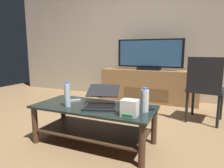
{
  "coord_description": "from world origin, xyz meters",
  "views": [
    {
      "loc": [
        0.99,
        -1.91,
        0.97
      ],
      "look_at": [
        0.01,
        0.34,
        0.56
      ],
      "focal_mm": 32.09,
      "sensor_mm": 36.0,
      "label": 1
    }
  ],
  "objects": [
    {
      "name": "dining_chair",
      "position": [
        1.08,
        0.97,
        0.5
      ],
      "size": [
        0.51,
        0.51,
        0.89
      ],
      "color": "black",
      "rests_on": "ground"
    },
    {
      "name": "router_box",
      "position": [
        0.46,
        -0.32,
        0.48
      ],
      "size": [
        0.14,
        0.12,
        0.14
      ],
      "color": "white",
      "rests_on": "coffee_table"
    },
    {
      "name": "laptop",
      "position": [
        0.1,
        -0.13,
        0.47
      ],
      "size": [
        0.44,
        0.5,
        0.19
      ],
      "color": "black",
      "rests_on": "coffee_table"
    },
    {
      "name": "media_cabinet",
      "position": [
        0.12,
        1.85,
        0.3
      ],
      "size": [
        1.82,
        0.45,
        0.61
      ],
      "color": "olive",
      "rests_on": "ground"
    },
    {
      "name": "tv_remote",
      "position": [
        -0.27,
        -0.1,
        0.42
      ],
      "size": [
        0.13,
        0.15,
        0.02
      ],
      "primitive_type": "cube",
      "rotation": [
        0.0,
        0.0,
        -0.66
      ],
      "color": "#99999E",
      "rests_on": "coffee_table"
    },
    {
      "name": "ground_plane",
      "position": [
        0.0,
        0.0,
        0.0
      ],
      "size": [
        7.68,
        7.68,
        0.0
      ],
      "primitive_type": "plane",
      "color": "olive"
    },
    {
      "name": "water_bottle_far",
      "position": [
        0.55,
        -0.15,
        0.51
      ],
      "size": [
        0.08,
        0.08,
        0.23
      ],
      "color": "silver",
      "rests_on": "coffee_table"
    },
    {
      "name": "water_bottle_near",
      "position": [
        -0.21,
        -0.29,
        0.53
      ],
      "size": [
        0.06,
        0.06,
        0.25
      ],
      "color": "silver",
      "rests_on": "coffee_table"
    },
    {
      "name": "cell_phone",
      "position": [
        0.56,
        -0.03,
        0.41
      ],
      "size": [
        0.14,
        0.15,
        0.01
      ],
      "primitive_type": "cube",
      "rotation": [
        0.0,
        0.0,
        0.67
      ],
      "color": "black",
      "rests_on": "coffee_table"
    },
    {
      "name": "back_wall",
      "position": [
        0.0,
        2.17,
        1.4
      ],
      "size": [
        6.4,
        0.12,
        2.8
      ],
      "primitive_type": "cube",
      "color": "#B2A38C",
      "rests_on": "ground"
    },
    {
      "name": "television",
      "position": [
        0.12,
        1.83,
        0.88
      ],
      "size": [
        1.23,
        0.2,
        0.57
      ],
      "color": "black",
      "rests_on": "media_cabinet"
    },
    {
      "name": "coffee_table",
      "position": [
        0.02,
        -0.16,
        0.28
      ],
      "size": [
        1.25,
        0.57,
        0.41
      ],
      "color": "black",
      "rests_on": "ground"
    }
  ]
}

